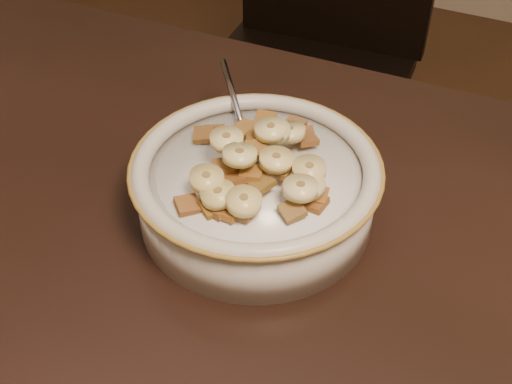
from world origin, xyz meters
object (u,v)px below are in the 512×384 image
at_px(chair, 299,70).
at_px(spoon, 248,145).
at_px(table, 135,309).
at_px(cereal_bowl, 256,194).

height_order(chair, spoon, chair).
relative_size(table, chair, 1.45).
bearing_deg(table, spoon, 77.98).
bearing_deg(table, chair, 100.40).
distance_m(cereal_bowl, spoon, 0.05).
relative_size(chair, spoon, 17.59).
xyz_separation_m(chair, cereal_bowl, (0.23, -0.68, 0.29)).
bearing_deg(chair, cereal_bowl, -75.31).
xyz_separation_m(table, spoon, (0.03, 0.17, 0.08)).
bearing_deg(table, cereal_bowl, 67.41).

